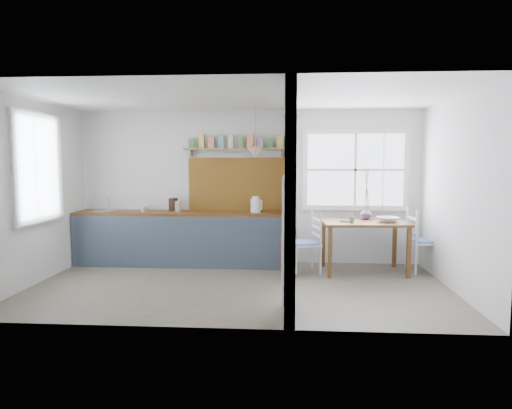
# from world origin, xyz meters

# --- Properties ---
(floor) EXTENTS (5.80, 3.20, 0.01)m
(floor) POSITION_xyz_m (0.00, 0.00, 0.00)
(floor) COLOR #726855
(floor) RESTS_ON ground
(ceiling) EXTENTS (5.80, 3.20, 0.01)m
(ceiling) POSITION_xyz_m (0.00, 0.00, 2.60)
(ceiling) COLOR silver
(ceiling) RESTS_ON walls
(walls) EXTENTS (5.81, 3.21, 2.60)m
(walls) POSITION_xyz_m (0.00, 0.00, 1.30)
(walls) COLOR silver
(walls) RESTS_ON floor
(partition) EXTENTS (0.12, 3.20, 2.60)m
(partition) POSITION_xyz_m (0.70, 0.06, 1.45)
(partition) COLOR silver
(partition) RESTS_ON floor
(kitchen_window) EXTENTS (0.10, 1.16, 1.50)m
(kitchen_window) POSITION_xyz_m (-2.87, 0.00, 1.65)
(kitchen_window) COLOR white
(kitchen_window) RESTS_ON walls
(nook_window) EXTENTS (1.76, 0.10, 1.30)m
(nook_window) POSITION_xyz_m (1.80, 1.56, 1.60)
(nook_window) COLOR white
(nook_window) RESTS_ON walls
(counter) EXTENTS (3.50, 0.60, 0.90)m
(counter) POSITION_xyz_m (-1.13, 1.33, 0.46)
(counter) COLOR #573513
(counter) RESTS_ON floor
(sink) EXTENTS (0.40, 0.40, 0.02)m
(sink) POSITION_xyz_m (-2.43, 1.30, 0.89)
(sink) COLOR #BCBCBC
(sink) RESTS_ON counter
(backsplash) EXTENTS (1.65, 0.03, 0.90)m
(backsplash) POSITION_xyz_m (-0.20, 1.58, 1.35)
(backsplash) COLOR brown
(backsplash) RESTS_ON walls
(shelf) EXTENTS (1.75, 0.20, 0.21)m
(shelf) POSITION_xyz_m (-0.21, 1.49, 2.01)
(shelf) COLOR olive
(shelf) RESTS_ON walls
(pendant_lamp) EXTENTS (0.26, 0.26, 0.16)m
(pendant_lamp) POSITION_xyz_m (0.15, 1.15, 1.88)
(pendant_lamp) COLOR #F4E2C2
(pendant_lamp) RESTS_ON ceiling
(utensil_rail) EXTENTS (0.02, 0.50, 0.02)m
(utensil_rail) POSITION_xyz_m (0.61, 0.90, 1.45)
(utensil_rail) COLOR #BCBCBC
(utensil_rail) RESTS_ON partition
(dining_table) EXTENTS (1.34, 0.93, 0.81)m
(dining_table) POSITION_xyz_m (1.87, 0.98, 0.40)
(dining_table) COLOR #573513
(dining_table) RESTS_ON floor
(chair_left) EXTENTS (0.53, 0.53, 0.95)m
(chair_left) POSITION_xyz_m (0.94, 0.91, 0.47)
(chair_left) COLOR silver
(chair_left) RESTS_ON floor
(chair_right) EXTENTS (0.49, 0.49, 1.01)m
(chair_right) POSITION_xyz_m (2.83, 1.06, 0.50)
(chair_right) COLOR silver
(chair_right) RESTS_ON floor
(kettle) EXTENTS (0.25, 0.22, 0.27)m
(kettle) POSITION_xyz_m (0.14, 1.27, 1.03)
(kettle) COLOR white
(kettle) RESTS_ON counter
(mug_a) EXTENTS (0.11, 0.11, 0.10)m
(mug_a) POSITION_xyz_m (-1.74, 1.24, 0.95)
(mug_a) COLOR silver
(mug_a) RESTS_ON counter
(mug_b) EXTENTS (0.13, 0.13, 0.10)m
(mug_b) POSITION_xyz_m (-1.74, 1.41, 0.95)
(mug_b) COLOR silver
(mug_b) RESTS_ON counter
(knife_block) EXTENTS (0.13, 0.16, 0.22)m
(knife_block) POSITION_xyz_m (-1.27, 1.43, 1.01)
(knife_block) COLOR black
(knife_block) RESTS_ON counter
(jar) EXTENTS (0.13, 0.13, 0.17)m
(jar) POSITION_xyz_m (-1.17, 1.32, 0.99)
(jar) COLOR tan
(jar) RESTS_ON counter
(towel_magenta) EXTENTS (0.02, 0.03, 0.61)m
(towel_magenta) POSITION_xyz_m (0.58, 0.99, 0.28)
(towel_magenta) COLOR #D2336F
(towel_magenta) RESTS_ON counter
(towel_orange) EXTENTS (0.02, 0.03, 0.55)m
(towel_orange) POSITION_xyz_m (0.58, 0.95, 0.25)
(towel_orange) COLOR #CA5A22
(towel_orange) RESTS_ON counter
(bowl) EXTENTS (0.41, 0.41, 0.08)m
(bowl) POSITION_xyz_m (2.22, 0.92, 0.85)
(bowl) COLOR white
(bowl) RESTS_ON dining_table
(table_cup) EXTENTS (0.10, 0.10, 0.09)m
(table_cup) POSITION_xyz_m (1.65, 0.81, 0.85)
(table_cup) COLOR #5EA458
(table_cup) RESTS_ON dining_table
(plate) EXTENTS (0.19, 0.19, 0.02)m
(plate) POSITION_xyz_m (1.58, 0.90, 0.82)
(plate) COLOR black
(plate) RESTS_ON dining_table
(vase) EXTENTS (0.24, 0.24, 0.20)m
(vase) POSITION_xyz_m (1.93, 1.23, 0.91)
(vase) COLOR #674B7C
(vase) RESTS_ON dining_table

